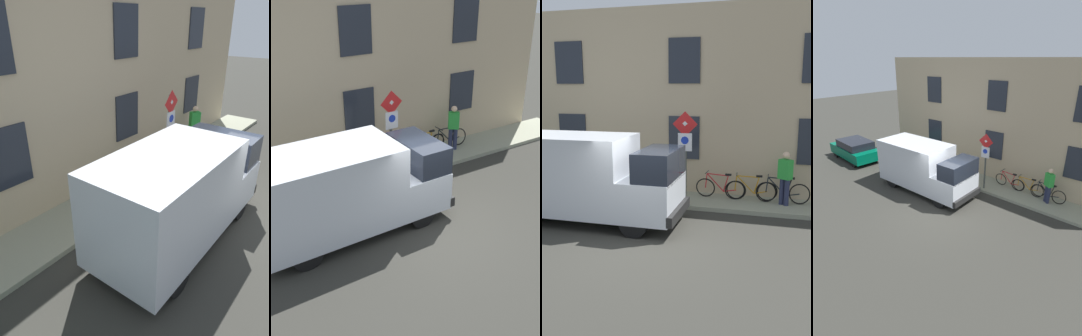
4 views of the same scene
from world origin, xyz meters
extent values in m
plane|color=#302F2A|center=(0.00, 0.00, 0.00)|extent=(80.00, 80.00, 0.00)
cube|color=gray|center=(3.57, 0.00, 0.07)|extent=(1.68, 17.87, 0.14)
cube|color=tan|center=(4.76, 0.00, 3.26)|extent=(0.70, 15.87, 6.52)
cube|color=#232833|center=(4.39, -4.36, 2.09)|extent=(0.06, 1.10, 1.50)
cube|color=#232833|center=(4.39, 0.00, 2.09)|extent=(0.06, 1.10, 1.50)
cube|color=#232833|center=(4.39, -4.36, 4.69)|extent=(0.06, 1.10, 1.50)
cube|color=#232833|center=(4.39, 0.00, 4.69)|extent=(0.06, 1.10, 1.50)
cylinder|color=#474C47|center=(2.98, -0.40, 1.54)|extent=(0.09, 0.09, 2.80)
pyramid|color=silver|center=(2.90, -0.41, 2.69)|extent=(0.06, 0.50, 0.50)
pyramid|color=red|center=(2.91, -0.41, 2.69)|extent=(0.04, 0.56, 0.56)
cube|color=white|center=(2.92, -0.41, 2.14)|extent=(0.05, 0.44, 0.56)
cylinder|color=#1933B2|center=(2.90, -0.41, 2.20)|extent=(0.02, 0.24, 0.24)
cube|color=silver|center=(1.02, 2.64, 1.41)|extent=(2.05, 3.83, 2.18)
cube|color=silver|center=(1.06, 0.04, 0.87)|extent=(2.02, 1.43, 1.10)
cube|color=black|center=(1.06, -0.17, 1.77)|extent=(1.93, 1.01, 0.84)
cube|color=black|center=(1.07, -0.71, 0.50)|extent=(2.00, 0.19, 0.28)
cylinder|color=black|center=(1.93, 0.29, 0.38)|extent=(0.23, 0.76, 0.76)
cylinder|color=black|center=(0.17, 0.26, 0.38)|extent=(0.23, 0.76, 0.76)
cylinder|color=black|center=(1.89, 3.61, 0.38)|extent=(0.23, 0.76, 0.76)
cylinder|color=black|center=(0.13, 3.59, 0.38)|extent=(0.23, 0.76, 0.76)
torus|color=black|center=(3.85, -2.91, 0.47)|extent=(0.13, 0.66, 0.66)
torus|color=black|center=(3.87, -3.96, 0.47)|extent=(0.13, 0.66, 0.66)
cylinder|color=black|center=(3.86, -3.24, 0.68)|extent=(0.04, 0.60, 0.60)
cylinder|color=black|center=(3.86, -3.32, 0.95)|extent=(0.05, 0.73, 0.07)
cylinder|color=black|center=(3.86, -3.61, 0.66)|extent=(0.04, 0.19, 0.55)
cylinder|color=black|center=(3.86, -3.74, 0.43)|extent=(0.04, 0.43, 0.12)
cylinder|color=black|center=(3.85, -2.93, 0.72)|extent=(0.04, 0.09, 0.50)
cube|color=black|center=(3.86, -3.68, 0.97)|extent=(0.08, 0.20, 0.06)
cylinder|color=#262626|center=(3.85, -2.96, 1.02)|extent=(0.46, 0.04, 0.03)
torus|color=black|center=(3.80, -1.90, 0.47)|extent=(0.17, 0.67, 0.66)
torus|color=black|center=(3.91, -2.95, 0.47)|extent=(0.17, 0.67, 0.66)
cylinder|color=orange|center=(3.84, -2.24, 0.68)|extent=(0.10, 0.60, 0.60)
cylinder|color=orange|center=(3.85, -2.31, 0.95)|extent=(0.11, 0.73, 0.07)
cylinder|color=orange|center=(3.88, -2.60, 0.66)|extent=(0.06, 0.19, 0.55)
cylinder|color=orange|center=(3.89, -2.73, 0.43)|extent=(0.08, 0.43, 0.12)
cylinder|color=orange|center=(3.81, -1.93, 0.72)|extent=(0.04, 0.09, 0.50)
cube|color=black|center=(3.88, -2.67, 0.97)|extent=(0.10, 0.21, 0.06)
cylinder|color=#262626|center=(3.81, -1.95, 1.02)|extent=(0.46, 0.08, 0.03)
torus|color=black|center=(3.88, -0.89, 0.47)|extent=(0.14, 0.66, 0.66)
torus|color=black|center=(3.84, -1.94, 0.47)|extent=(0.14, 0.66, 0.66)
cylinder|color=red|center=(3.87, -1.23, 0.68)|extent=(0.06, 0.60, 0.60)
cylinder|color=red|center=(3.86, -1.30, 0.95)|extent=(0.07, 0.73, 0.07)
cylinder|color=red|center=(3.85, -1.59, 0.66)|extent=(0.04, 0.19, 0.55)
cylinder|color=red|center=(3.85, -1.73, 0.43)|extent=(0.05, 0.43, 0.12)
cylinder|color=red|center=(3.88, -0.92, 0.72)|extent=(0.04, 0.09, 0.50)
cube|color=black|center=(3.85, -1.67, 0.97)|extent=(0.09, 0.20, 0.06)
cylinder|color=#262626|center=(3.88, -0.94, 1.02)|extent=(0.46, 0.05, 0.03)
cylinder|color=#262B47|center=(3.60, -3.55, 0.56)|extent=(0.16, 0.16, 0.85)
cylinder|color=#262B47|center=(3.70, -3.40, 0.56)|extent=(0.16, 0.16, 0.85)
cube|color=green|center=(3.65, -3.48, 1.30)|extent=(0.44, 0.48, 0.62)
sphere|color=beige|center=(3.65, -3.48, 1.75)|extent=(0.22, 0.22, 0.22)
cylinder|color=#2D5133|center=(3.08, 0.93, 0.59)|extent=(0.44, 0.44, 0.90)
camera|label=1|loc=(-2.03, 7.64, 5.02)|focal=32.65mm
camera|label=2|loc=(-7.92, 5.81, 6.77)|focal=45.05mm
camera|label=3|loc=(-8.59, -3.32, 3.82)|focal=41.07mm
camera|label=4|loc=(-7.73, -6.99, 6.50)|focal=28.16mm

